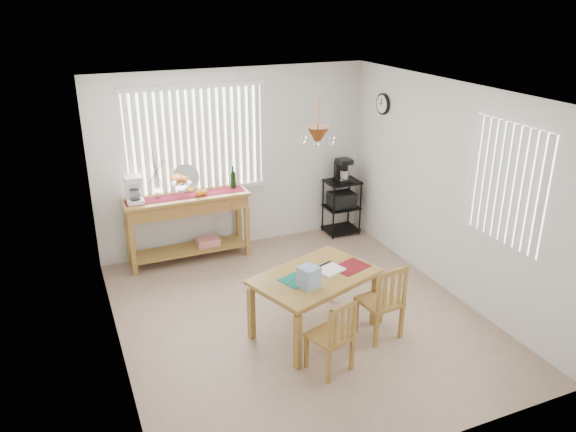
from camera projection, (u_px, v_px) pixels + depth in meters
name	position (u px, v px, depth m)	size (l,w,h in m)	color
ground	(299.00, 317.00, 6.58)	(4.00, 4.50, 0.01)	tan
room_shell	(299.00, 179.00, 5.97)	(4.20, 4.70, 2.70)	silver
sideboard	(188.00, 212.00, 7.73)	(1.70, 0.48, 0.96)	#A57C38
sideboard_items	(164.00, 187.00, 7.49)	(1.62, 0.41, 0.73)	maroon
wire_cart	(342.00, 202.00, 8.69)	(0.51, 0.40, 0.86)	black
cart_items	(342.00, 170.00, 8.51)	(0.20, 0.24, 0.35)	black
dining_table	(315.00, 281.00, 6.08)	(1.52, 1.23, 0.70)	#A57C38
table_items	(314.00, 275.00, 5.86)	(1.10, 0.54, 0.22)	#137061
chair_left	(332.00, 336.00, 5.50)	(0.47, 0.47, 0.81)	#A57C38
chair_right	(382.00, 302.00, 6.04)	(0.45, 0.45, 0.88)	#A57C38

